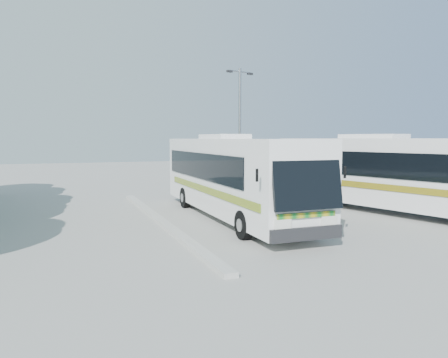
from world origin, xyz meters
name	(u,v)px	position (x,y,z in m)	size (l,w,h in m)	color
ground	(228,227)	(0.00, 0.00, 0.00)	(100.00, 100.00, 0.00)	gray
kerb_divider	(160,220)	(-2.30, 2.00, 0.07)	(0.40, 16.00, 0.15)	#B2B2AD
coach_main	(232,175)	(0.90, 1.79, 1.91)	(2.73, 12.59, 3.49)	white
coach_adjacent	(391,172)	(8.42, 0.40, 1.92)	(5.68, 12.85, 3.51)	silver
lamppost	(240,129)	(3.03, 5.94, 3.99)	(1.73, 0.69, 7.23)	gray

